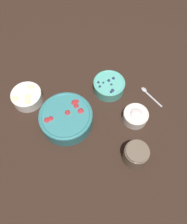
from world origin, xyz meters
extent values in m
plane|color=black|center=(0.00, 0.00, 0.00)|extent=(4.00, 4.00, 0.00)
cylinder|color=teal|center=(-0.10, -0.02, 0.04)|extent=(0.23, 0.23, 0.07)
torus|color=teal|center=(-0.10, -0.02, 0.07)|extent=(0.23, 0.23, 0.02)
cylinder|color=red|center=(-0.10, -0.02, 0.06)|extent=(0.19, 0.19, 0.02)
cone|color=red|center=(-0.18, -0.03, 0.08)|extent=(0.04, 0.04, 0.02)
cone|color=red|center=(-0.03, -0.01, 0.08)|extent=(0.04, 0.04, 0.02)
cone|color=red|center=(-0.05, 0.02, 0.08)|extent=(0.03, 0.03, 0.02)
cone|color=red|center=(-0.06, 0.04, 0.08)|extent=(0.04, 0.04, 0.03)
cone|color=red|center=(-0.05, 0.04, 0.08)|extent=(0.03, 0.03, 0.02)
cone|color=red|center=(-0.09, -0.01, 0.08)|extent=(0.04, 0.04, 0.03)
cone|color=red|center=(-0.16, -0.03, 0.08)|extent=(0.03, 0.03, 0.03)
cylinder|color=#56B7A8|center=(0.11, 0.14, 0.03)|extent=(0.15, 0.15, 0.06)
torus|color=#56B7A8|center=(0.11, 0.14, 0.05)|extent=(0.15, 0.15, 0.01)
cylinder|color=navy|center=(0.11, 0.14, 0.05)|extent=(0.12, 0.12, 0.02)
sphere|color=navy|center=(0.07, 0.12, 0.06)|extent=(0.01, 0.01, 0.01)
sphere|color=navy|center=(0.12, 0.13, 0.06)|extent=(0.01, 0.01, 0.01)
sphere|color=navy|center=(0.12, 0.09, 0.06)|extent=(0.02, 0.02, 0.02)
sphere|color=navy|center=(0.08, 0.14, 0.06)|extent=(0.01, 0.01, 0.01)
sphere|color=navy|center=(0.11, 0.15, 0.06)|extent=(0.01, 0.01, 0.01)
sphere|color=navy|center=(0.14, 0.16, 0.06)|extent=(0.01, 0.01, 0.01)
sphere|color=navy|center=(0.06, 0.15, 0.06)|extent=(0.01, 0.01, 0.01)
sphere|color=navy|center=(0.11, 0.09, 0.06)|extent=(0.01, 0.01, 0.01)
cylinder|color=white|center=(-0.28, 0.12, 0.03)|extent=(0.14, 0.14, 0.05)
torus|color=white|center=(-0.28, 0.12, 0.05)|extent=(0.14, 0.14, 0.01)
cylinder|color=beige|center=(-0.28, 0.12, 0.04)|extent=(0.11, 0.11, 0.02)
cylinder|color=beige|center=(-0.27, 0.11, 0.05)|extent=(0.03, 0.03, 0.00)
cylinder|color=beige|center=(-0.25, 0.16, 0.05)|extent=(0.03, 0.03, 0.01)
cylinder|color=beige|center=(-0.27, 0.08, 0.06)|extent=(0.03, 0.03, 0.01)
cylinder|color=beige|center=(-0.26, 0.16, 0.05)|extent=(0.03, 0.03, 0.01)
cylinder|color=beige|center=(-0.33, 0.10, 0.06)|extent=(0.03, 0.03, 0.01)
cylinder|color=silver|center=(0.21, -0.04, 0.02)|extent=(0.11, 0.11, 0.05)
torus|color=silver|center=(0.21, -0.04, 0.05)|extent=(0.11, 0.11, 0.01)
cylinder|color=silver|center=(0.21, -0.04, 0.04)|extent=(0.09, 0.09, 0.01)
ellipsoid|color=silver|center=(0.21, -0.04, 0.05)|extent=(0.06, 0.06, 0.03)
cylinder|color=brown|center=(0.17, -0.22, 0.04)|extent=(0.10, 0.10, 0.08)
cylinder|color=#512D1E|center=(0.17, -0.22, 0.04)|extent=(0.08, 0.08, 0.06)
cylinder|color=brown|center=(0.17, -0.22, 0.09)|extent=(0.09, 0.09, 0.01)
cube|color=#B2B2B7|center=(0.32, 0.06, 0.00)|extent=(0.06, 0.10, 0.01)
ellipsoid|color=#B2B2B7|center=(0.29, 0.12, 0.01)|extent=(0.04, 0.04, 0.01)
camera|label=1|loc=(-0.03, -0.46, 0.90)|focal=35.00mm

